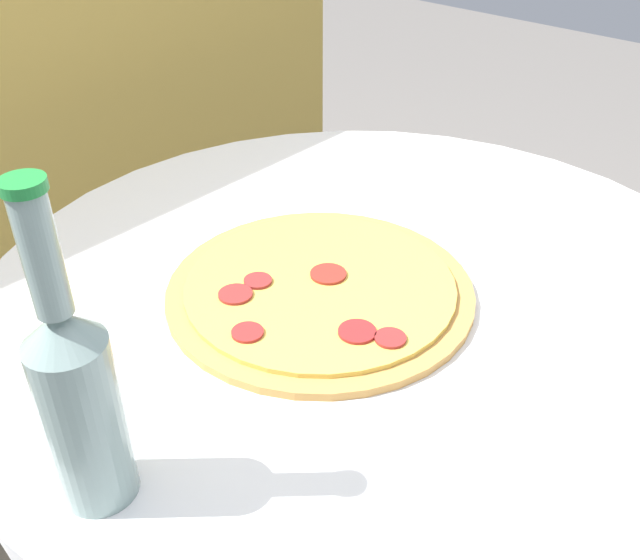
{
  "coord_description": "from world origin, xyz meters",
  "views": [
    {
      "loc": [
        -0.56,
        -0.41,
        1.26
      ],
      "look_at": [
        -0.06,
        0.04,
        0.8
      ],
      "focal_mm": 40.0,
      "sensor_mm": 36.0,
      "label": 1
    }
  ],
  "objects": [
    {
      "name": "fence_panel",
      "position": [
        0.0,
        0.8,
        0.83
      ],
      "size": [
        1.59,
        0.04,
        1.65
      ],
      "color": "gold",
      "rests_on": "ground_plane"
    },
    {
      "name": "pizza",
      "position": [
        -0.06,
        0.03,
        0.78
      ],
      "size": [
        0.36,
        0.36,
        0.02
      ],
      "color": "#C68E47",
      "rests_on": "table"
    },
    {
      "name": "beer_bottle",
      "position": [
        -0.39,
        -0.01,
        0.88
      ],
      "size": [
        0.06,
        0.06,
        0.29
      ],
      "color": "gray",
      "rests_on": "table"
    },
    {
      "name": "table",
      "position": [
        0.0,
        0.0,
        0.56
      ],
      "size": [
        0.93,
        0.93,
        0.78
      ],
      "color": "white",
      "rests_on": "ground_plane"
    }
  ]
}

